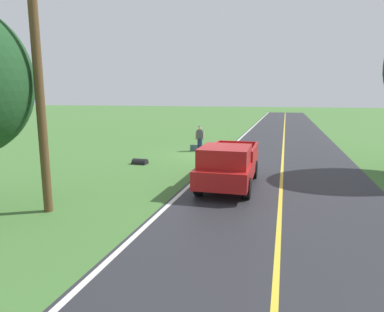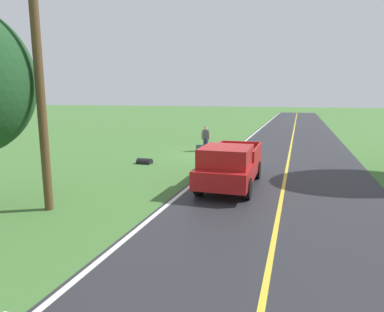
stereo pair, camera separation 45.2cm
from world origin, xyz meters
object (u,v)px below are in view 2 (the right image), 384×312
at_px(pickup_truck_passing, 230,164).
at_px(utility_pole_roadside, 41,97).
at_px(hitchhiker_walking, 206,137).
at_px(suitcase_carried, 200,148).

bearing_deg(pickup_truck_passing, utility_pole_roadside, 41.18).
bearing_deg(utility_pole_roadside, pickup_truck_passing, -138.82).
height_order(hitchhiker_walking, utility_pole_roadside, utility_pole_roadside).
xyz_separation_m(hitchhiker_walking, utility_pole_roadside, (1.80, 13.25, 2.70)).
xyz_separation_m(suitcase_carried, utility_pole_roadside, (1.38, 13.18, 3.48)).
bearing_deg(hitchhiker_walking, pickup_truck_passing, 111.33).
bearing_deg(suitcase_carried, hitchhiker_walking, 100.86).
bearing_deg(utility_pole_roadside, hitchhiker_walking, -97.73).
distance_m(suitcase_carried, utility_pole_roadside, 13.70).
xyz_separation_m(hitchhiker_walking, pickup_truck_passing, (-3.40, 8.70, -0.01)).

